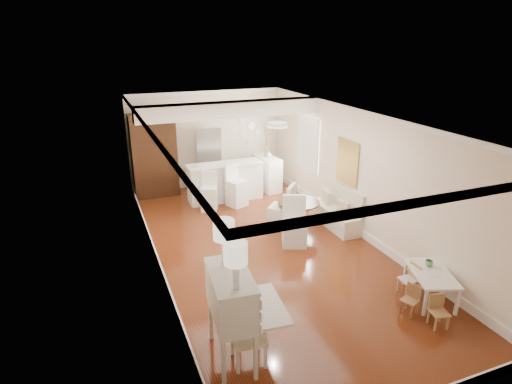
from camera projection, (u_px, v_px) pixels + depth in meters
room at (262, 155)px, 8.70m from camera, size 9.00×9.04×2.82m
secretary_bureau at (231, 317)px, 5.79m from camera, size 1.16×1.18×1.35m
gustavian_armchair at (248, 336)px, 5.81m from camera, size 0.54×0.54×0.85m
kids_table at (430, 286)px, 7.28m from camera, size 0.94×1.18×0.52m
kids_chair_a at (410, 300)px, 6.89m from camera, size 0.32×0.32×0.50m
kids_chair_b at (408, 279)px, 7.43m from camera, size 0.27×0.27×0.56m
kids_chair_c at (439, 312)px, 6.57m from camera, size 0.30×0.30×0.53m
banquette at (336, 206)px, 10.04m from camera, size 0.52×1.60×0.98m
dining_table at (298, 215)px, 9.98m from camera, size 1.06×1.06×0.66m
slip_chair_near at (295, 222)px, 9.11m from camera, size 0.66×0.67×1.06m
slip_chair_far at (282, 206)px, 9.91m from camera, size 0.74×0.74×1.08m
breakfast_counter at (225, 182)px, 11.65m from camera, size 2.05×0.65×1.03m
bar_stool_left at (209, 192)px, 10.94m from camera, size 0.52×0.52×1.01m
bar_stool_right at (237, 186)px, 11.22m from camera, size 0.59×0.59×1.11m
pantry_cabinet at (154, 156)px, 11.79m from camera, size 1.20×0.60×2.30m
fridge at (221, 158)px, 12.50m from camera, size 0.75×0.65×1.80m
sideboard at (267, 173)px, 12.46m from camera, size 0.58×1.08×0.98m
pencil_cup at (429, 263)px, 7.38m from camera, size 0.14×0.14×0.11m
branch_vase at (269, 154)px, 12.26m from camera, size 0.21×0.21×0.18m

